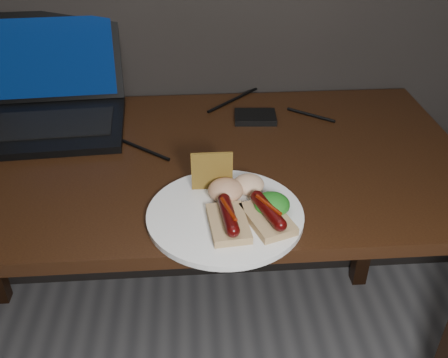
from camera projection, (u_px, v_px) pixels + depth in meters
desk at (173, 187)px, 1.22m from camera, size 1.40×0.70×0.75m
laptop at (51, 103)px, 1.31m from camera, size 0.39×0.39×0.25m
hard_drive at (255, 117)px, 1.33m from camera, size 0.11×0.09×0.02m
desk_cables at (171, 125)px, 1.30m from camera, size 0.84×0.40×0.01m
plate at (225, 215)px, 0.98m from camera, size 0.34×0.34×0.01m
bread_sausage_center at (228, 219)px, 0.93m from camera, size 0.08×0.12×0.04m
bread_sausage_right at (268, 215)px, 0.94m from camera, size 0.10×0.13×0.04m
crispbread at (212, 171)px, 1.02m from camera, size 0.09×0.01×0.08m
salad_greens at (272, 204)px, 0.96m from camera, size 0.07×0.07×0.04m
salsa_mound at (226, 190)px, 1.00m from camera, size 0.07×0.07×0.04m
coleslaw_mound at (249, 184)px, 1.02m from camera, size 0.06×0.06×0.04m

